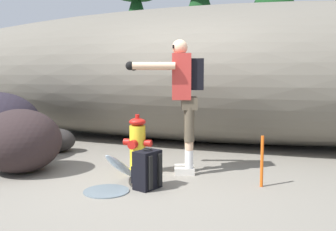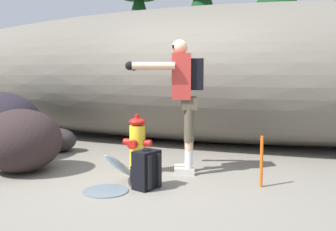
% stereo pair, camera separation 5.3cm
% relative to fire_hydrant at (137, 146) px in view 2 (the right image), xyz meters
% --- Properties ---
extents(ground_plane, '(56.00, 56.00, 0.04)m').
position_rel_fire_hydrant_xyz_m(ground_plane, '(0.18, -0.37, -0.38)').
color(ground_plane, slate).
extents(dirt_embankment, '(16.32, 3.20, 2.60)m').
position_rel_fire_hydrant_xyz_m(dirt_embankment, '(0.18, 2.72, 0.94)').
color(dirt_embankment, '#666056').
rests_on(dirt_embankment, ground_plane).
extents(fire_hydrant, '(0.39, 0.34, 0.78)m').
position_rel_fire_hydrant_xyz_m(fire_hydrant, '(0.00, 0.00, 0.00)').
color(fire_hydrant, yellow).
rests_on(fire_hydrant, ground_plane).
extents(hydrant_water_jet, '(0.51, 0.99, 0.49)m').
position_rel_fire_hydrant_xyz_m(hydrant_water_jet, '(-0.00, -0.60, -0.21)').
color(hydrant_water_jet, silver).
rests_on(hydrant_water_jet, ground_plane).
extents(utility_worker, '(1.04, 0.69, 1.75)m').
position_rel_fire_hydrant_xyz_m(utility_worker, '(0.56, 0.19, 0.75)').
color(utility_worker, beige).
rests_on(utility_worker, ground_plane).
extents(spare_backpack, '(0.34, 0.35, 0.47)m').
position_rel_fire_hydrant_xyz_m(spare_backpack, '(0.38, -0.59, -0.15)').
color(spare_backpack, black).
rests_on(spare_backpack, ground_plane).
extents(boulder_mid, '(1.31, 1.29, 0.85)m').
position_rel_fire_hydrant_xyz_m(boulder_mid, '(-1.49, -0.48, 0.06)').
color(boulder_mid, '#2B2121').
rests_on(boulder_mid, ground_plane).
extents(boulder_small, '(0.73, 0.62, 0.40)m').
position_rel_fire_hydrant_xyz_m(boulder_small, '(-1.85, 0.80, -0.16)').
color(boulder_small, '#2B2827').
rests_on(boulder_small, ground_plane).
extents(boulder_outlier, '(0.68, 0.68, 0.39)m').
position_rel_fire_hydrant_xyz_m(boulder_outlier, '(-2.61, 0.92, -0.17)').
color(boulder_outlier, black).
rests_on(boulder_outlier, ground_plane).
extents(pine_tree_far_left, '(1.85, 1.85, 6.59)m').
position_rel_fire_hydrant_xyz_m(pine_tree_far_left, '(-3.70, 8.29, 3.23)').
color(pine_tree_far_left, '#47331E').
rests_on(pine_tree_far_left, ground_plane).
extents(pine_tree_left, '(2.01, 2.01, 6.45)m').
position_rel_fire_hydrant_xyz_m(pine_tree_left, '(-1.02, 7.10, 3.16)').
color(pine_tree_left, '#47331E').
rests_on(pine_tree_left, ground_plane).
extents(pine_tree_center, '(2.80, 2.80, 5.16)m').
position_rel_fire_hydrant_xyz_m(pine_tree_center, '(1.06, 8.92, 2.46)').
color(pine_tree_center, '#47331E').
rests_on(pine_tree_center, ground_plane).
extents(survey_stake, '(0.04, 0.04, 0.60)m').
position_rel_fire_hydrant_xyz_m(survey_stake, '(1.62, -0.09, -0.06)').
color(survey_stake, '#E55914').
rests_on(survey_stake, ground_plane).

